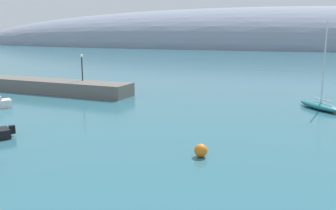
% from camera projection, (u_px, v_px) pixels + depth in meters
% --- Properties ---
extents(breakwater_rocks, '(23.96, 5.76, 1.69)m').
position_uv_depth(breakwater_rocks, '(50.00, 86.00, 50.61)').
color(breakwater_rocks, '#66605B').
rests_on(breakwater_rocks, ground).
extents(distant_ridge, '(347.58, 63.60, 38.26)m').
position_uv_depth(distant_ridge, '(265.00, 47.00, 180.13)').
color(distant_ridge, gray).
rests_on(distant_ridge, ground).
extents(sailboat_teal_mid_mooring, '(5.16, 5.88, 9.27)m').
position_uv_depth(sailboat_teal_mid_mooring, '(321.00, 105.00, 39.63)').
color(sailboat_teal_mid_mooring, '#1E6B70').
rests_on(sailboat_teal_mid_mooring, water).
extents(mooring_buoy_orange, '(0.90, 0.90, 0.90)m').
position_uv_depth(mooring_buoy_orange, '(201.00, 151.00, 24.76)').
color(mooring_buoy_orange, orange).
rests_on(mooring_buoy_orange, water).
extents(harbor_lamp_post, '(0.36, 0.36, 3.45)m').
position_uv_depth(harbor_lamp_post, '(82.00, 64.00, 49.10)').
color(harbor_lamp_post, black).
rests_on(harbor_lamp_post, breakwater_rocks).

